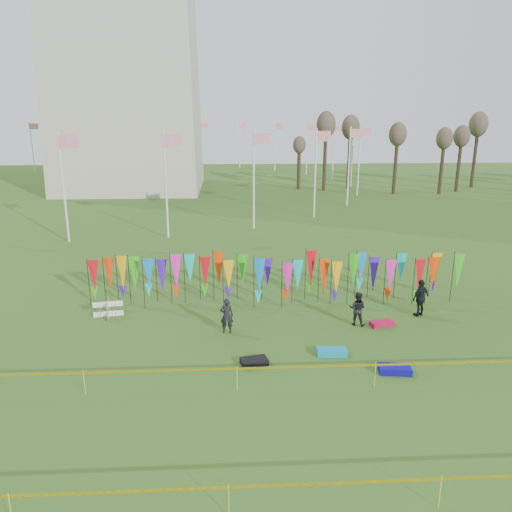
{
  "coord_description": "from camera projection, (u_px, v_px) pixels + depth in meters",
  "views": [
    {
      "loc": [
        -2.07,
        -16.79,
        9.14
      ],
      "look_at": [
        -0.8,
        6.0,
        2.65
      ],
      "focal_mm": 35.0,
      "sensor_mm": 36.0,
      "label": 1
    }
  ],
  "objects": [
    {
      "name": "banner_row",
      "position": [
        277.0,
        274.0,
        24.66
      ],
      "size": [
        18.64,
        0.64,
        2.44
      ],
      "color": "black",
      "rests_on": "ground"
    },
    {
      "name": "person_right",
      "position": [
        421.0,
        298.0,
        23.27
      ],
      "size": [
        1.21,
        1.04,
        1.79
      ],
      "primitive_type": "imported",
      "rotation": [
        0.0,
        0.0,
        3.67
      ],
      "color": "black",
      "rests_on": "ground"
    },
    {
      "name": "kite_bag_turquoise",
      "position": [
        332.0,
        352.0,
        19.67
      ],
      "size": [
        1.19,
        0.65,
        0.23
      ],
      "primitive_type": "cube",
      "rotation": [
        0.0,
        0.0,
        -0.06
      ],
      "color": "#0D95C9",
      "rests_on": "ground"
    },
    {
      "name": "ground",
      "position": [
        286.0,
        367.0,
        18.73
      ],
      "size": [
        160.0,
        160.0,
        0.0
      ],
      "primitive_type": "plane",
      "color": "#2D5317",
      "rests_on": "ground"
    },
    {
      "name": "kite_bag_blue",
      "position": [
        395.0,
        369.0,
        18.31
      ],
      "size": [
        1.24,
        0.76,
        0.24
      ],
      "primitive_type": "cube",
      "rotation": [
        0.0,
        0.0,
        -0.13
      ],
      "color": "#0D099B",
      "rests_on": "ground"
    },
    {
      "name": "kite_bag_red",
      "position": [
        382.0,
        324.0,
        22.37
      ],
      "size": [
        1.16,
        0.75,
        0.2
      ],
      "primitive_type": "cube",
      "rotation": [
        0.0,
        0.0,
        0.26
      ],
      "color": "#C80D3C",
      "rests_on": "ground"
    },
    {
      "name": "caution_tape_far",
      "position": [
        312.0,
        486.0,
        11.66
      ],
      "size": [
        26.0,
        0.02,
        0.9
      ],
      "color": "yellow",
      "rests_on": "ground"
    },
    {
      "name": "tree_line",
      "position": [
        506.0,
        140.0,
        61.01
      ],
      "size": [
        53.92,
        1.92,
        7.84
      ],
      "color": "#392D1C",
      "rests_on": "ground"
    },
    {
      "name": "kite_bag_black",
      "position": [
        254.0,
        361.0,
        18.91
      ],
      "size": [
        1.11,
        0.8,
        0.23
      ],
      "primitive_type": "cube",
      "rotation": [
        0.0,
        0.0,
        0.23
      ],
      "color": "black",
      "rests_on": "ground"
    },
    {
      "name": "caution_tape_near",
      "position": [
        285.0,
        369.0,
        17.04
      ],
      "size": [
        26.0,
        0.02,
        0.9
      ],
      "color": "yellow",
      "rests_on": "ground"
    },
    {
      "name": "box_kite",
      "position": [
        108.0,
        309.0,
        23.29
      ],
      "size": [
        0.69,
        0.69,
        0.77
      ],
      "rotation": [
        0.0,
        0.0,
        0.17
      ],
      "color": "red",
      "rests_on": "ground"
    },
    {
      "name": "person_left",
      "position": [
        227.0,
        316.0,
        21.5
      ],
      "size": [
        0.57,
        0.42,
        1.57
      ],
      "primitive_type": "imported",
      "rotation": [
        0.0,
        0.0,
        3.14
      ],
      "color": "black",
      "rests_on": "ground"
    },
    {
      "name": "flagpole_ring",
      "position": [
        133.0,
        157.0,
        62.99
      ],
      "size": [
        57.4,
        56.16,
        8.0
      ],
      "color": "silver",
      "rests_on": "ground"
    },
    {
      "name": "person_mid",
      "position": [
        357.0,
        309.0,
        22.29
      ],
      "size": [
        0.88,
        0.74,
        1.56
      ],
      "primitive_type": "imported",
      "rotation": [
        0.0,
        0.0,
        2.7
      ],
      "color": "black",
      "rests_on": "ground"
    }
  ]
}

